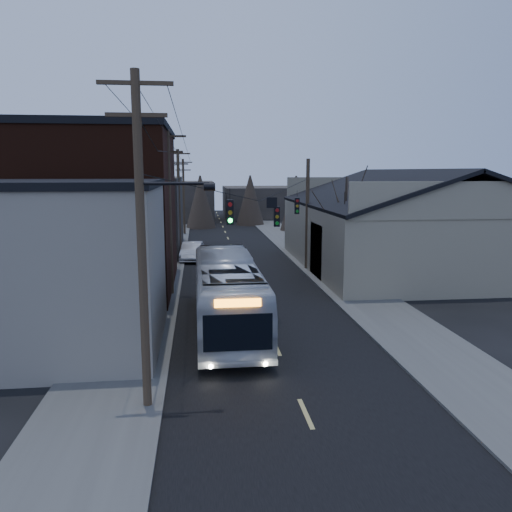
% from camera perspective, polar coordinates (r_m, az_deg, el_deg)
% --- Properties ---
extents(ground, '(160.00, 160.00, 0.00)m').
position_cam_1_polar(ground, '(14.89, 7.44, -20.98)').
color(ground, black).
rests_on(ground, ground).
extents(road_surface, '(9.00, 110.00, 0.02)m').
position_cam_1_polar(road_surface, '(43.19, -2.14, -0.41)').
color(road_surface, black).
rests_on(road_surface, ground).
extents(sidewalk_left, '(4.00, 110.00, 0.12)m').
position_cam_1_polar(sidewalk_left, '(43.19, -10.77, -0.51)').
color(sidewalk_left, '#474744').
rests_on(sidewalk_left, ground).
extents(sidewalk_right, '(4.00, 110.00, 0.12)m').
position_cam_1_polar(sidewalk_right, '(44.15, 6.30, -0.18)').
color(sidewalk_right, '#474744').
rests_on(sidewalk_right, ground).
extents(building_clapboard, '(8.00, 8.00, 7.00)m').
position_cam_1_polar(building_clapboard, '(22.54, -21.25, -1.40)').
color(building_clapboard, slate).
rests_on(building_clapboard, ground).
extents(building_brick, '(10.00, 12.00, 10.00)m').
position_cam_1_polar(building_brick, '(33.20, -18.34, 4.75)').
color(building_brick, black).
rests_on(building_brick, ground).
extents(building_left_far, '(9.00, 14.00, 7.00)m').
position_cam_1_polar(building_left_far, '(48.98, -13.91, 4.63)').
color(building_left_far, '#2D2924').
rests_on(building_left_far, ground).
extents(warehouse, '(16.16, 20.60, 7.73)m').
position_cam_1_polar(warehouse, '(41.07, 16.82, 2.45)').
color(warehouse, gray).
rests_on(warehouse, ground).
extents(building_far_left, '(10.00, 12.00, 6.00)m').
position_cam_1_polar(building_far_left, '(77.59, -8.62, 6.19)').
color(building_far_left, '#2D2924').
rests_on(building_far_left, ground).
extents(building_far_right, '(12.00, 14.00, 5.00)m').
position_cam_1_polar(building_far_right, '(83.19, 0.55, 6.18)').
color(building_far_right, '#2D2924').
rests_on(building_far_right, ground).
extents(bare_tree, '(0.40, 0.40, 7.20)m').
position_cam_1_polar(bare_tree, '(34.07, 10.13, 2.83)').
color(bare_tree, black).
rests_on(bare_tree, ground).
extents(utility_lines, '(11.24, 45.28, 10.50)m').
position_cam_1_polar(utility_lines, '(36.64, -6.36, 5.52)').
color(utility_lines, '#382B1E').
rests_on(utility_lines, ground).
extents(bus, '(3.01, 12.54, 3.49)m').
position_cam_1_polar(bus, '(24.22, -3.32, -4.26)').
color(bus, '#B4B9C1').
rests_on(bus, ground).
extents(parked_car, '(2.08, 4.85, 1.55)m').
position_cam_1_polar(parked_car, '(43.16, -7.33, 0.54)').
color(parked_car, '#B6B9BF').
rests_on(parked_car, ground).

